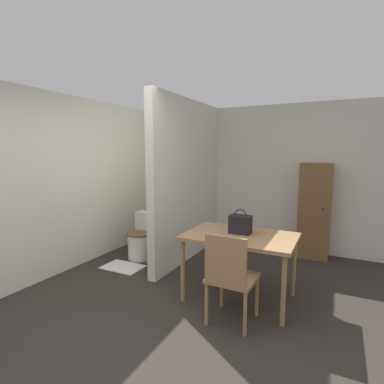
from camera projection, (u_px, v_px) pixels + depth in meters
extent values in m
plane|color=#2D2823|center=(141.00, 346.00, 2.64)|extent=(16.00, 16.00, 0.00)
cube|color=beige|center=(250.00, 177.00, 5.46)|extent=(4.97, 0.12, 2.50)
cube|color=beige|center=(97.00, 180.00, 4.84)|extent=(0.12, 4.31, 2.50)
cube|color=beige|center=(188.00, 181.00, 4.74)|extent=(0.12, 2.15, 2.50)
cube|color=#997047|center=(240.00, 237.00, 3.41)|extent=(1.23, 0.82, 0.04)
cylinder|color=#997047|center=(183.00, 271.00, 3.40)|extent=(0.05, 0.05, 0.72)
cylinder|color=#997047|center=(284.00, 291.00, 2.91)|extent=(0.05, 0.05, 0.72)
cylinder|color=#997047|center=(207.00, 252.00, 4.02)|extent=(0.05, 0.05, 0.72)
cylinder|color=#997047|center=(294.00, 266.00, 3.53)|extent=(0.05, 0.05, 0.72)
cube|color=#997047|center=(233.00, 278.00, 2.99)|extent=(0.47, 0.47, 0.04)
cube|color=#997047|center=(225.00, 261.00, 2.77)|extent=(0.41, 0.04, 0.46)
cylinder|color=#997047|center=(222.00, 288.00, 3.29)|extent=(0.04, 0.04, 0.43)
cylinder|color=#997047|center=(257.00, 296.00, 3.11)|extent=(0.04, 0.04, 0.43)
cylinder|color=#997047|center=(206.00, 304.00, 2.94)|extent=(0.04, 0.04, 0.43)
cylinder|color=#997047|center=(245.00, 314.00, 2.76)|extent=(0.04, 0.04, 0.43)
cylinder|color=silver|center=(139.00, 247.00, 4.78)|extent=(0.36, 0.36, 0.40)
cylinder|color=brown|center=(139.00, 234.00, 4.75)|extent=(0.38, 0.38, 0.02)
cube|color=silver|center=(148.00, 221.00, 4.95)|extent=(0.39, 0.18, 0.32)
cube|color=black|center=(240.00, 224.00, 3.46)|extent=(0.24, 0.16, 0.21)
torus|color=black|center=(241.00, 215.00, 3.45)|extent=(0.15, 0.01, 0.15)
cube|color=brown|center=(314.00, 211.00, 4.79)|extent=(0.47, 0.34, 1.53)
sphere|color=black|center=(323.00, 209.00, 4.56)|extent=(0.02, 0.02, 0.02)
cube|color=silver|center=(123.00, 267.00, 4.44)|extent=(0.59, 0.40, 0.01)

